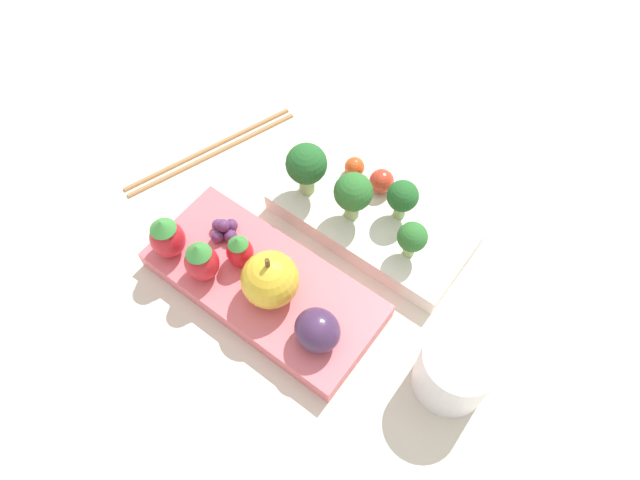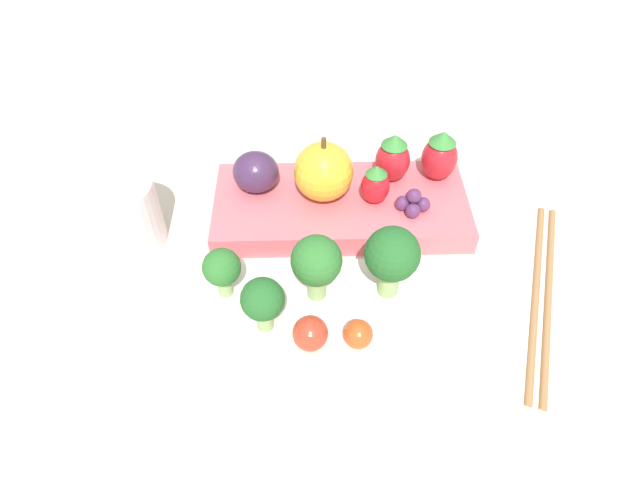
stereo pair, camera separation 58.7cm
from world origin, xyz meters
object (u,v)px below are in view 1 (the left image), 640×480
strawberry_2 (240,251)px  drinking_cup (455,370)px  bento_box_savoury (372,220)px  cherry_tomato_1 (355,167)px  bento_box_fruit (264,285)px  broccoli_floret_0 (402,197)px  strawberry_0 (201,261)px  apple (270,280)px  broccoli_floret_2 (353,193)px  strawberry_1 (167,237)px  broccoli_floret_1 (412,238)px  broccoli_floret_3 (306,165)px  chopsticks_pair (211,150)px  cherry_tomato_0 (381,181)px  grape_cluster (224,230)px  plum (317,330)px

strawberry_2 → drinking_cup: (0.21, 0.05, -0.01)m
bento_box_savoury → cherry_tomato_1: cherry_tomato_1 is taller
bento_box_fruit → broccoli_floret_0: size_ratio=5.03×
cherry_tomato_1 → strawberry_0: size_ratio=0.43×
bento_box_savoury → apple: 0.14m
broccoli_floret_2 → strawberry_1: size_ratio=1.14×
broccoli_floret_2 → broccoli_floret_1: bearing=4.0°
broccoli_floret_1 → broccoli_floret_2: 0.07m
broccoli_floret_3 → apple: size_ratio=1.01×
broccoli_floret_1 → drinking_cup: (0.10, -0.07, -0.02)m
strawberry_2 → chopsticks_pair: size_ratio=0.19×
broccoli_floret_1 → strawberry_1: size_ratio=0.87×
strawberry_0 → cherry_tomato_1: bearing=83.2°
bento_box_fruit → strawberry_1: size_ratio=4.74×
cherry_tomato_1 → strawberry_0: 0.19m
strawberry_0 → bento_box_savoury: bearing=66.3°
strawberry_2 → chopsticks_pair: bearing=150.9°
broccoli_floret_3 → cherry_tomato_0: bearing=44.8°
strawberry_2 → drinking_cup: bearing=13.1°
chopsticks_pair → broccoli_floret_2: bearing=10.4°
broccoli_floret_0 → drinking_cup: broccoli_floret_0 is taller
broccoli_floret_1 → broccoli_floret_3: broccoli_floret_3 is taller
broccoli_floret_3 → cherry_tomato_0: 0.08m
bento_box_savoury → apple: (-0.01, -0.13, 0.04)m
strawberry_1 → drinking_cup: strawberry_1 is taller
broccoli_floret_1 → broccoli_floret_3: bearing=-173.9°
strawberry_0 → drinking_cup: 0.24m
strawberry_2 → broccoli_floret_0: bearing=62.5°
strawberry_2 → grape_cluster: bearing=165.7°
broccoli_floret_3 → strawberry_2: (0.01, -0.10, -0.02)m
cherry_tomato_0 → strawberry_2: bearing=-104.5°
broccoli_floret_2 → broccoli_floret_0: bearing=43.8°
grape_cluster → broccoli_floret_3: bearing=77.7°
drinking_cup → broccoli_floret_1: bearing=147.0°
broccoli_floret_2 → grape_cluster: (-0.07, -0.10, -0.03)m
broccoli_floret_2 → cherry_tomato_1: bearing=129.0°
apple → grape_cluster: 0.08m
cherry_tomato_1 → strawberry_1: (-0.06, -0.19, 0.01)m
bento_box_savoury → cherry_tomato_0: size_ratio=8.42×
broccoli_floret_0 → broccoli_floret_3: size_ratio=0.76×
cherry_tomato_1 → grape_cluster: size_ratio=0.68×
broccoli_floret_3 → strawberry_1: size_ratio=1.24×
broccoli_floret_2 → strawberry_1: (-0.10, -0.15, -0.01)m
cherry_tomato_0 → broccoli_floret_3: bearing=-135.2°
cherry_tomato_1 → broccoli_floret_3: bearing=-112.7°
broccoli_floret_3 → drinking_cup: broccoli_floret_3 is taller
bento_box_fruit → grape_cluster: (-0.06, 0.01, 0.02)m
broccoli_floret_0 → broccoli_floret_1: 0.05m
plum → drinking_cup: drinking_cup is taller
broccoli_floret_2 → bento_box_savoury: bearing=47.1°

